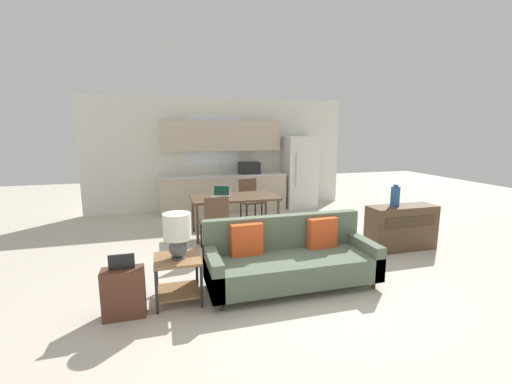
% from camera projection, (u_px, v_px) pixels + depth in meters
% --- Properties ---
extents(ground_plane, '(20.00, 20.00, 0.00)m').
position_uv_depth(ground_plane, '(288.00, 287.00, 4.30)').
color(ground_plane, beige).
extents(wall_back, '(6.40, 0.07, 2.70)m').
position_uv_depth(wall_back, '(220.00, 154.00, 8.43)').
color(wall_back, silver).
rests_on(wall_back, ground_plane).
extents(kitchen_counter, '(3.03, 0.65, 2.15)m').
position_uv_depth(kitchen_counter, '(224.00, 176.00, 8.24)').
color(kitchen_counter, beige).
rests_on(kitchen_counter, ground_plane).
extents(refrigerator, '(0.77, 0.70, 1.79)m').
position_uv_depth(refrigerator, '(299.00, 172.00, 8.68)').
color(refrigerator, white).
rests_on(refrigerator, ground_plane).
extents(dining_table, '(1.59, 0.87, 0.73)m').
position_uv_depth(dining_table, '(234.00, 199.00, 6.36)').
color(dining_table, brown).
rests_on(dining_table, ground_plane).
extents(couch, '(2.12, 0.80, 0.85)m').
position_uv_depth(couch, '(290.00, 259.00, 4.33)').
color(couch, '#3D2D1E').
rests_on(couch, ground_plane).
extents(side_table, '(0.52, 0.52, 0.52)m').
position_uv_depth(side_table, '(178.00, 272.00, 3.89)').
color(side_table, olive).
rests_on(side_table, ground_plane).
extents(table_lamp, '(0.31, 0.31, 0.52)m').
position_uv_depth(table_lamp, '(177.00, 232.00, 3.79)').
color(table_lamp, '#4C515B').
rests_on(table_lamp, side_table).
extents(credenza, '(1.14, 0.41, 0.73)m').
position_uv_depth(credenza, '(401.00, 227.00, 5.62)').
color(credenza, brown).
rests_on(credenza, ground_plane).
extents(vase, '(0.14, 0.14, 0.35)m').
position_uv_depth(vase, '(395.00, 196.00, 5.51)').
color(vase, '#234C84').
rests_on(vase, credenza).
extents(dining_chair_far_right, '(0.47, 0.47, 0.91)m').
position_uv_depth(dining_chair_far_right, '(250.00, 198.00, 7.24)').
color(dining_chair_far_right, brown).
rests_on(dining_chair_far_right, ground_plane).
extents(dining_chair_near_left, '(0.47, 0.47, 0.91)m').
position_uv_depth(dining_chair_near_left, '(215.00, 220.00, 5.50)').
color(dining_chair_near_left, brown).
rests_on(dining_chair_near_left, ground_plane).
extents(laptop, '(0.40, 0.36, 0.20)m').
position_uv_depth(laptop, '(221.00, 194.00, 6.33)').
color(laptop, '#B7BABC').
rests_on(laptop, dining_table).
extents(suitcase, '(0.43, 0.22, 0.69)m').
position_uv_depth(suitcase, '(124.00, 292.00, 3.57)').
color(suitcase, brown).
rests_on(suitcase, ground_plane).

